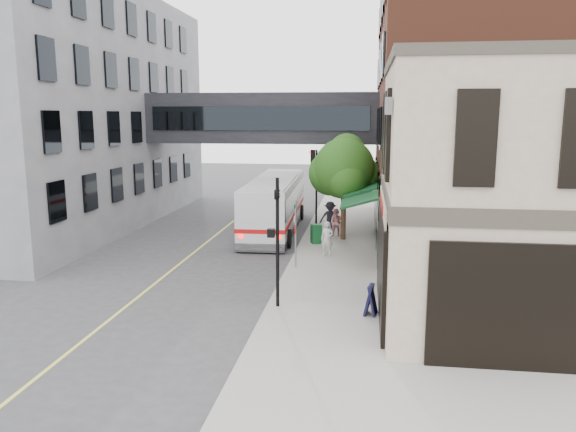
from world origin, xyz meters
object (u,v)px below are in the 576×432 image
(newspaper_box, at_px, (316,234))
(bus, at_px, (275,202))
(pedestrian_a, at_px, (327,239))
(pedestrian_b, at_px, (337,223))
(pedestrian_c, at_px, (330,218))
(sandwich_board, at_px, (371,300))

(newspaper_box, bearing_deg, bus, 105.81)
(pedestrian_a, xyz_separation_m, pedestrian_b, (0.22, 4.18, -0.04))
(pedestrian_b, bearing_deg, newspaper_box, -106.25)
(pedestrian_b, relative_size, pedestrian_c, 0.86)
(pedestrian_b, height_order, sandwich_board, pedestrian_b)
(bus, bearing_deg, sandwich_board, -68.20)
(pedestrian_b, bearing_deg, sandwich_board, -67.28)
(bus, height_order, pedestrian_c, bus)
(newspaper_box, bearing_deg, pedestrian_b, 37.04)
(pedestrian_a, height_order, newspaper_box, pedestrian_a)
(bus, bearing_deg, newspaper_box, -51.67)
(pedestrian_b, xyz_separation_m, newspaper_box, (-0.96, -1.63, -0.28))
(pedestrian_c, xyz_separation_m, newspaper_box, (-0.55, -2.49, -0.41))
(pedestrian_b, xyz_separation_m, sandwich_board, (1.78, -11.87, -0.27))
(bus, xyz_separation_m, pedestrian_b, (3.71, -1.84, -0.77))
(bus, distance_m, newspaper_box, 4.55)
(bus, xyz_separation_m, pedestrian_c, (3.30, -0.98, -0.65))
(pedestrian_c, height_order, newspaper_box, pedestrian_c)
(bus, relative_size, pedestrian_a, 6.94)
(pedestrian_b, height_order, pedestrian_c, pedestrian_c)
(newspaper_box, bearing_deg, pedestrian_a, -96.25)
(pedestrian_a, relative_size, pedestrian_c, 0.90)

